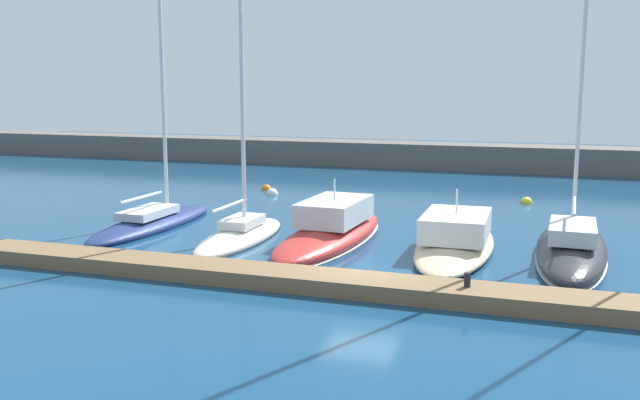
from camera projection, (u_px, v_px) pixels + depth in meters
name	position (u px, v px, depth m)	size (l,w,h in m)	color
ground_plane	(361.00, 278.00, 23.65)	(120.00, 120.00, 0.00)	navy
dock_pier	(347.00, 284.00, 22.01)	(28.47, 1.71, 0.52)	brown
breakwater_seawall	(472.00, 157.00, 53.75)	(108.00, 3.46, 1.94)	#5B5651
sailboat_navy_nearest	(153.00, 217.00, 32.03)	(2.35, 9.57, 20.36)	navy
sailboat_ivory_second	(240.00, 234.00, 29.28)	(2.24, 7.61, 12.94)	silver
motorboat_red_third	(332.00, 230.00, 29.14)	(3.28, 10.39, 2.83)	#B72D28
motorboat_sand_fourth	(456.00, 239.00, 27.41)	(3.08, 9.54, 2.71)	beige
sailboat_charcoal_fifth	(572.00, 244.00, 26.56)	(2.85, 10.62, 21.18)	#2D2D33
mooring_buoy_white	(272.00, 194.00, 41.57)	(0.73, 0.73, 0.73)	white
mooring_buoy_yellow	(526.00, 203.00, 38.54)	(0.68, 0.68, 0.68)	yellow
mooring_buoy_orange	(266.00, 190.00, 43.46)	(0.64, 0.64, 0.64)	orange
dock_bollard	(467.00, 280.00, 20.75)	(0.20, 0.20, 0.44)	black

